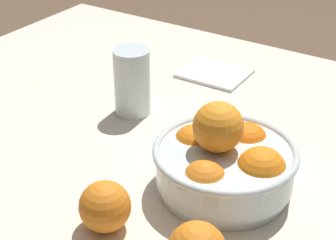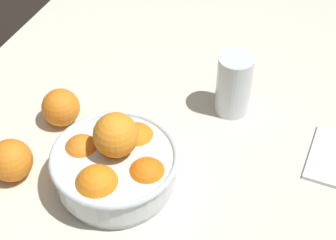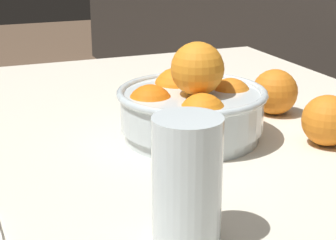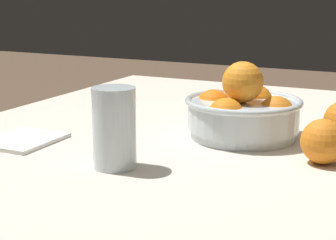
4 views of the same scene
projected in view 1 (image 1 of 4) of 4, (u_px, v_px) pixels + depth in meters
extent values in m
cube|color=beige|center=(193.00, 155.00, 1.06)|extent=(1.48, 1.08, 0.03)
cylinder|color=#936B47|center=(92.00, 116.00, 1.91)|extent=(0.05, 0.05, 0.68)
cylinder|color=silver|center=(224.00, 184.00, 0.94)|extent=(0.22, 0.22, 0.02)
cylinder|color=silver|center=(225.00, 166.00, 0.92)|extent=(0.23, 0.23, 0.06)
torus|color=silver|center=(226.00, 151.00, 0.91)|extent=(0.24, 0.24, 0.01)
sphere|color=orange|center=(194.00, 146.00, 0.96)|extent=(0.07, 0.07, 0.07)
sphere|color=orange|center=(204.00, 183.00, 0.87)|extent=(0.07, 0.07, 0.07)
sphere|color=orange|center=(261.00, 172.00, 0.89)|extent=(0.08, 0.08, 0.08)
sphere|color=orange|center=(247.00, 144.00, 0.97)|extent=(0.08, 0.08, 0.08)
sphere|color=orange|center=(218.00, 127.00, 0.90)|extent=(0.08, 0.08, 0.08)
cylinder|color=#F4A314|center=(132.00, 91.00, 1.16)|extent=(0.07, 0.07, 0.10)
cylinder|color=silver|center=(132.00, 82.00, 1.15)|extent=(0.08, 0.08, 0.14)
sphere|color=orange|center=(103.00, 206.00, 0.85)|extent=(0.08, 0.08, 0.08)
cube|color=white|center=(215.00, 73.00, 1.34)|extent=(0.16, 0.13, 0.01)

